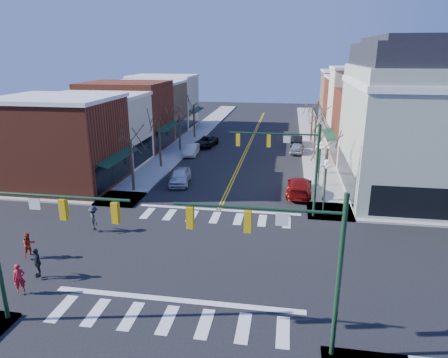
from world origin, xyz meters
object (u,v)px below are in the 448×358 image
at_px(car_left_mid, 191,150).
at_px(pedestrian_dark_a, 37,262).
at_px(car_right_mid, 297,148).
at_px(car_right_far, 297,140).
at_px(car_left_near, 180,176).
at_px(victorian_corner, 424,119).
at_px(pedestrian_red_a, 19,278).
at_px(lamppost_corner, 326,177).
at_px(car_right_near, 299,186).
at_px(pedestrian_red_b, 29,245).
at_px(car_left_far, 206,142).
at_px(pedestrian_dark_b, 94,218).
at_px(lamppost_midblock, 320,156).

relative_size(car_left_mid, pedestrian_dark_a, 2.48).
bearing_deg(car_right_mid, car_right_far, -84.56).
bearing_deg(car_left_near, victorian_corner, -5.17).
bearing_deg(pedestrian_red_a, lamppost_corner, 5.29).
distance_m(victorian_corner, pedestrian_dark_a, 31.22).
distance_m(victorian_corner, car_right_near, 11.86).
bearing_deg(pedestrian_red_b, car_left_mid, 21.06).
relative_size(car_left_near, pedestrian_red_a, 2.87).
xyz_separation_m(car_left_near, pedestrian_red_b, (-5.20, -15.62, 0.15)).
xyz_separation_m(pedestrian_red_b, pedestrian_dark_a, (1.85, -1.98, 0.08)).
xyz_separation_m(victorian_corner, car_right_mid, (-10.10, 13.52, -5.98)).
bearing_deg(car_left_far, pedestrian_dark_b, -87.86).
bearing_deg(pedestrian_dark_b, car_right_mid, -67.46).
xyz_separation_m(victorian_corner, car_right_near, (-10.10, -2.00, -5.89)).
bearing_deg(car_left_mid, lamppost_midblock, -37.81).
bearing_deg(car_right_far, car_left_near, 60.63).
bearing_deg(car_right_mid, car_left_mid, 19.28).
xyz_separation_m(car_left_near, car_right_far, (11.20, 18.51, -0.04)).
bearing_deg(car_right_near, car_left_mid, -41.28).
distance_m(car_right_near, pedestrian_dark_a, 21.85).
relative_size(lamppost_midblock, pedestrian_dark_a, 2.57).
distance_m(car_left_mid, car_right_mid, 13.18).
height_order(lamppost_corner, pedestrian_red_b, lamppost_corner).
bearing_deg(victorian_corner, car_left_near, -178.09).
distance_m(victorian_corner, car_left_far, 27.55).
height_order(car_right_near, pedestrian_dark_b, pedestrian_dark_b).
xyz_separation_m(car_right_near, pedestrian_red_a, (-14.53, -17.87, 0.16)).
relative_size(lamppost_midblock, car_right_far, 0.99).
bearing_deg(pedestrian_dark_a, pedestrian_dark_b, 140.93).
xyz_separation_m(pedestrian_dark_a, pedestrian_dark_b, (0.24, 6.22, 0.02)).
bearing_deg(pedestrian_dark_a, car_right_far, 121.21).
relative_size(car_left_far, car_right_far, 1.11).
bearing_deg(lamppost_midblock, pedestrian_red_b, -137.25).
bearing_deg(car_left_near, car_left_far, 85.66).
xyz_separation_m(victorian_corner, car_left_far, (-22.07, 15.36, -5.99)).
distance_m(lamppost_corner, lamppost_midblock, 6.50).
distance_m(victorian_corner, lamppost_corner, 10.89).
bearing_deg(car_left_near, pedestrian_red_a, -106.94).
height_order(lamppost_corner, car_left_far, lamppost_corner).
bearing_deg(victorian_corner, pedestrian_red_a, -141.11).
distance_m(pedestrian_red_a, pedestrian_red_b, 4.01).
relative_size(victorian_corner, car_left_far, 2.96).
distance_m(victorian_corner, pedestrian_red_a, 32.16).
relative_size(car_left_near, car_left_mid, 1.07).
relative_size(car_left_far, car_right_near, 0.91).
relative_size(lamppost_midblock, pedestrian_red_a, 2.78).
height_order(car_left_far, pedestrian_dark_a, pedestrian_dark_a).
bearing_deg(car_right_mid, pedestrian_dark_a, 70.87).
height_order(car_left_near, pedestrian_red_a, pedestrian_red_a).
relative_size(lamppost_corner, lamppost_midblock, 1.00).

